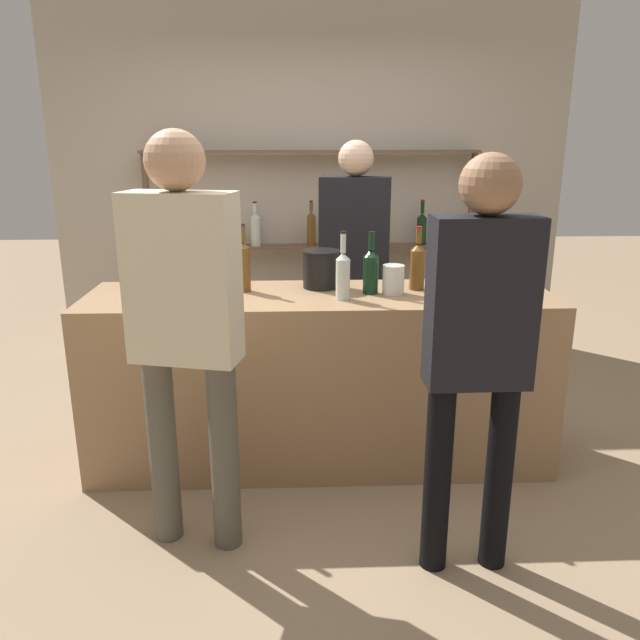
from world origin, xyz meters
TOP-DOWN VIEW (x-y plane):
  - ground_plane at (0.00, 0.00)m, footprint 16.00×16.00m
  - bar_counter at (0.00, 0.00)m, footprint 2.49×0.67m
  - back_wall at (0.00, 1.93)m, footprint 4.09×0.12m
  - back_shelf at (0.01, 1.75)m, footprint 2.61×0.18m
  - counter_bottle_0 at (0.27, 0.01)m, footprint 0.08×0.08m
  - counter_bottle_1 at (-0.92, -0.16)m, footprint 0.07×0.07m
  - counter_bottle_2 at (-0.41, 0.08)m, footprint 0.07×0.07m
  - counter_bottle_3 at (0.11, -0.11)m, footprint 0.07×0.07m
  - counter_bottle_4 at (0.53, 0.09)m, footprint 0.08×0.08m
  - counter_bottle_5 at (0.70, 0.15)m, footprint 0.08×0.08m
  - wine_glass at (-0.62, -0.09)m, footprint 0.07×0.07m
  - ice_bucket at (0.01, 0.15)m, footprint 0.21×0.21m
  - cork_jar at (0.39, -0.01)m, footprint 0.12×0.12m
  - server_behind_counter at (0.27, 0.89)m, footprint 0.48×0.28m
  - customer_right at (0.57, -0.96)m, footprint 0.40×0.22m
  - customer_left at (-0.58, -0.75)m, footprint 0.48×0.29m

SIDE VIEW (x-z plane):
  - ground_plane at x=0.00m, z-range 0.00..0.00m
  - bar_counter at x=0.00m, z-range 0.00..0.96m
  - customer_right at x=0.57m, z-range 0.17..1.88m
  - server_behind_counter at x=0.27m, z-range 0.15..1.90m
  - cork_jar at x=0.39m, z-range 0.96..1.11m
  - ice_bucket at x=0.01m, z-range 0.96..1.17m
  - customer_left at x=-0.58m, z-range 0.17..1.96m
  - counter_bottle_1 at x=-0.92m, z-range 0.91..1.24m
  - counter_bottle_0 at x=0.27m, z-range 0.92..1.25m
  - wine_glass at x=-0.62m, z-range 1.00..1.17m
  - counter_bottle_3 at x=0.11m, z-range 0.91..1.27m
  - counter_bottle_4 at x=0.53m, z-range 0.92..1.27m
  - counter_bottle_2 at x=-0.41m, z-range 0.92..1.28m
  - counter_bottle_5 at x=0.70m, z-range 0.92..1.29m
  - back_shelf at x=0.01m, z-range 0.30..1.96m
  - back_wall at x=0.00m, z-range 0.00..2.80m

